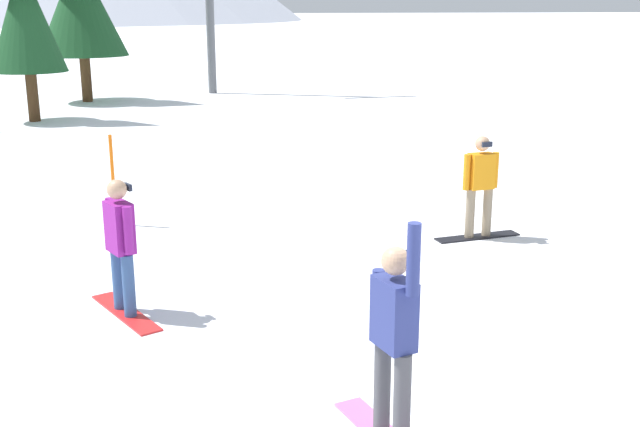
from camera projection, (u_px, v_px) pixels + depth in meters
The scene contains 5 objects.
ground_plane at pixel (521, 411), 7.25m from camera, with size 800.00×800.00×0.00m, color white.
snowboarder_foreground at pixel (393, 339), 6.46m from camera, with size 0.58×1.61×2.07m.
snowboarder_midground at pixel (121, 244), 9.30m from camera, with size 0.82×1.53×1.71m.
snowboarder_background at pixel (480, 185), 12.44m from camera, with size 1.48×0.38×1.69m.
trail_marker_pole at pixel (113, 180), 13.21m from camera, with size 0.06×0.06×1.59m, color orange.
Camera 1 is at (-3.57, -5.77, 3.70)m, focal length 43.06 mm.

